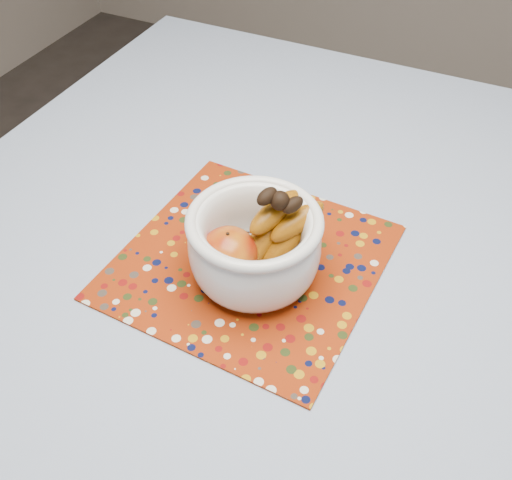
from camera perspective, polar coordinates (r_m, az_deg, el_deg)
table at (r=1.03m, az=4.35°, el=-4.33°), size 1.20×1.20×0.75m
tablecloth at (r=0.97m, az=4.60°, el=-1.13°), size 1.32×1.32×0.01m
placemat at (r=0.94m, az=-0.59°, el=-2.04°), size 0.40×0.40×0.00m
fruit_bowl at (r=0.87m, az=0.39°, el=-0.03°), size 0.21×0.20×0.16m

